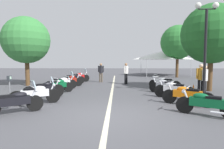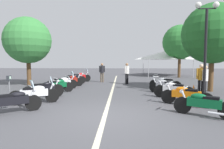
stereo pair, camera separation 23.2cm
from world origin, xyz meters
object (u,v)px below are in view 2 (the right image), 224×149
object	(u,v)px
motorcycle_right_row_3	(165,86)
motorcycle_right_row_4	(165,83)
parking_meter	(9,84)
motorcycle_left_row_4	(62,83)
bystander_1	(205,78)
motorcycle_left_row_3	(58,85)
motorcycle_left_row_5	(70,80)
motorcycle_left_row_6	(74,79)
motorcycle_left_row_1	(35,93)
motorcycle_left_row_0	(14,101)
roadside_tree_0	(213,34)
traffic_cone_0	(194,90)
roadside_tree_2	(28,41)
motorcycle_right_row_1	(186,95)
bystander_0	(201,77)
bystander_3	(127,72)
street_lamp_twin_globe	(206,33)
motorcycle_left_row_7	(79,77)
motorcycle_left_row_2	(44,89)
bystander_2	(102,71)
motorcycle_right_row_2	(173,90)
motorcycle_right_row_0	(203,104)
roadside_tree_1	(180,42)
event_tent	(166,55)

from	to	relation	value
motorcycle_right_row_3	motorcycle_right_row_4	world-z (taller)	motorcycle_right_row_4
motorcycle_right_row_4	parking_meter	size ratio (longest dim) A/B	1.44
motorcycle_left_row_4	bystander_1	world-z (taller)	bystander_1
motorcycle_left_row_3	bystander_1	distance (m)	8.45
motorcycle_left_row_5	motorcycle_left_row_6	world-z (taller)	motorcycle_left_row_5
motorcycle_left_row_1	motorcycle_right_row_4	xyz separation A→B (m)	(4.15, -6.76, -0.01)
motorcycle_left_row_0	roadside_tree_0	size ratio (longest dim) A/B	0.31
traffic_cone_0	roadside_tree_2	world-z (taller)	roadside_tree_2
motorcycle_left_row_3	motorcycle_right_row_1	distance (m)	7.22
bystander_0	bystander_3	xyz separation A→B (m)	(4.75, 3.94, -0.01)
motorcycle_left_row_4	street_lamp_twin_globe	world-z (taller)	street_lamp_twin_globe
motorcycle_left_row_5	motorcycle_left_row_7	xyz separation A→B (m)	(2.92, -0.01, 0.02)
motorcycle_left_row_2	bystander_0	world-z (taller)	bystander_0
motorcycle_left_row_5	motorcycle_right_row_4	distance (m)	6.81
motorcycle_left_row_1	bystander_0	size ratio (longest dim) A/B	1.15
bystander_2	motorcycle_left_row_5	bearing A→B (deg)	148.16
motorcycle_left_row_0	motorcycle_right_row_3	bearing A→B (deg)	-4.30
motorcycle_right_row_2	motorcycle_right_row_4	distance (m)	2.76
motorcycle_right_row_4	bystander_3	bearing A→B (deg)	-15.04
motorcycle_left_row_0	roadside_tree_0	bearing A→B (deg)	-8.68
traffic_cone_0	street_lamp_twin_globe	bearing A→B (deg)	-147.55
motorcycle_left_row_0	bystander_1	distance (m)	9.30
motorcycle_left_row_4	roadside_tree_0	world-z (taller)	roadside_tree_0
bystander_0	motorcycle_right_row_0	bearing A→B (deg)	-23.73
motorcycle_left_row_7	roadside_tree_2	bearing A→B (deg)	-173.52
bystander_0	motorcycle_left_row_7	bearing A→B (deg)	-128.57
motorcycle_right_row_1	motorcycle_right_row_2	size ratio (longest dim) A/B	1.04
roadside_tree_1	event_tent	world-z (taller)	roadside_tree_1
motorcycle_left_row_4	motorcycle_right_row_2	world-z (taller)	motorcycle_left_row_4
motorcycle_left_row_5	street_lamp_twin_globe	distance (m)	9.44
event_tent	motorcycle_right_row_4	bearing A→B (deg)	166.33
motorcycle_left_row_7	bystander_1	bearing A→B (deg)	-66.27
motorcycle_left_row_2	bystander_3	bearing A→B (deg)	15.45
parking_meter	bystander_2	world-z (taller)	bystander_2
motorcycle_left_row_1	event_tent	world-z (taller)	event_tent
motorcycle_left_row_0	bystander_0	size ratio (longest dim) A/B	0.96
motorcycle_left_row_7	bystander_1	size ratio (longest dim) A/B	1.16
motorcycle_left_row_0	bystander_2	bearing A→B (deg)	39.57
motorcycle_left_row_7	bystander_0	xyz separation A→B (m)	(-6.13, -8.20, 0.57)
bystander_1	parking_meter	bearing A→B (deg)	-153.36
motorcycle_left_row_2	bystander_1	size ratio (longest dim) A/B	1.04
bystander_2	event_tent	xyz separation A→B (m)	(7.61, -7.47, 1.65)
bystander_2	event_tent	size ratio (longest dim) A/B	0.30
motorcycle_left_row_3	motorcycle_left_row_4	world-z (taller)	motorcycle_left_row_4
bystander_0	roadside_tree_2	xyz separation A→B (m)	(3.66, 11.62, 2.45)
motorcycle_right_row_1	motorcycle_left_row_3	bearing A→B (deg)	6.43
bystander_2	motorcycle_left_row_4	bearing A→B (deg)	155.84
bystander_3	motorcycle_right_row_0	bearing A→B (deg)	-31.02
parking_meter	roadside_tree_1	size ratio (longest dim) A/B	0.22
motorcycle_right_row_0	bystander_0	world-z (taller)	bystander_0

